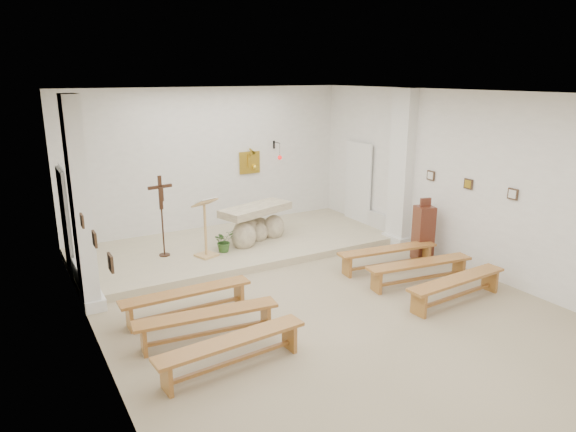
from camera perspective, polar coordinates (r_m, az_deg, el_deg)
ground at (r=8.75m, az=4.00°, el=-10.14°), size 7.00×10.00×0.00m
wall_left at (r=6.90m, az=-20.60°, el=-2.65°), size 0.02×10.00×3.50m
wall_right at (r=10.47m, az=20.31°, el=3.33°), size 0.02×10.00×3.50m
wall_back at (r=12.51m, az=-8.71°, el=5.97°), size 7.00×0.02×3.50m
ceiling at (r=7.90m, az=4.48°, el=13.34°), size 7.00×10.00×0.02m
sanctuary_platform at (r=11.57m, az=-5.67°, el=-3.26°), size 6.98×3.00×0.15m
pilaster_left at (r=8.83m, az=-22.07°, el=1.04°), size 0.26×0.55×3.50m
pilaster_right at (r=11.74m, az=12.49°, el=5.16°), size 0.26×0.55×3.50m
gold_wall_relief at (r=12.91m, az=-4.28°, el=5.94°), size 0.55×0.04×0.55m
sanctuary_lamp at (r=12.98m, az=-1.00°, el=6.75°), size 0.11×0.36×0.44m
station_frame_left_front at (r=6.16m, az=-19.11°, el=-4.93°), size 0.03×0.20×0.20m
station_frame_left_mid at (r=7.10m, az=-20.70°, el=-2.41°), size 0.03×0.20×0.20m
station_frame_left_rear at (r=8.05m, az=-21.91°, el=-0.48°), size 0.03×0.20×0.20m
station_frame_right_front at (r=9.98m, az=23.70°, el=2.25°), size 0.03×0.20×0.20m
station_frame_right_mid at (r=10.59m, az=19.40°, el=3.38°), size 0.03×0.20×0.20m
station_frame_right_rear at (r=11.25m, az=15.58°, el=4.36°), size 0.03×0.20×0.20m
radiator_left at (r=9.92m, az=-22.15°, el=-6.44°), size 0.10×0.85×0.52m
radiator_right at (r=12.62m, az=10.18°, el=-0.91°), size 0.10×0.85×0.52m
altar at (r=11.55m, az=-3.66°, el=-1.11°), size 1.82×1.15×0.88m
lectern at (r=10.56m, az=-9.13°, el=-1.25°), size 0.54×0.49×1.26m
crucifix_stand at (r=10.69m, az=-13.86°, el=0.63°), size 0.51×0.22×1.68m
potted_plant at (r=10.92m, az=-7.13°, el=-2.75°), size 0.51×0.47×0.47m
donation_pedestal at (r=11.07m, az=14.80°, el=-1.81°), size 0.44×0.44×1.33m
bench_left_front at (r=8.47m, az=-11.18°, el=-8.83°), size 2.11×0.34×0.45m
bench_right_front at (r=10.43m, az=11.00°, el=-4.11°), size 2.14×0.61×0.45m
bench_left_second at (r=7.71m, az=-8.97°, el=-11.27°), size 2.14×0.57×0.45m
bench_right_second at (r=9.81m, az=14.40°, el=-5.57°), size 2.14×0.63×0.45m
bench_left_third at (r=6.97m, az=-6.23°, el=-14.22°), size 2.13×0.50×0.45m
bench_right_third at (r=9.25m, az=18.25°, el=-7.21°), size 2.13×0.46×0.45m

